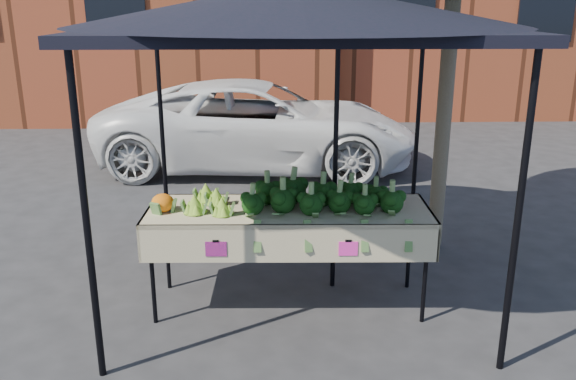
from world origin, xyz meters
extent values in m
plane|color=#272729|center=(0.00, 0.00, 0.00)|extent=(90.00, 90.00, 0.00)
cube|color=#BDB28F|center=(-0.25, 0.14, 0.45)|extent=(2.42, 0.85, 0.90)
cube|color=#F22D8C|center=(-0.83, -0.26, 0.70)|extent=(0.17, 0.01, 0.12)
cube|color=#FB2FB1|center=(0.22, -0.26, 0.70)|extent=(0.17, 0.01, 0.12)
ellipsoid|color=black|center=(0.03, 0.17, 1.04)|extent=(1.38, 0.58, 0.27)
ellipsoid|color=#88C035|center=(-0.91, 0.18, 1.00)|extent=(0.44, 0.58, 0.21)
ellipsoid|color=orange|center=(-1.30, 0.09, 0.99)|extent=(0.21, 0.21, 0.19)
imported|color=white|center=(-0.59, 4.79, 2.51)|extent=(1.55, 2.41, 5.02)
camera|label=1|loc=(-0.39, -4.63, 2.57)|focal=37.22mm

